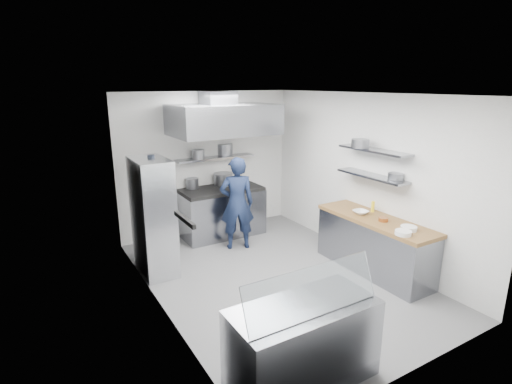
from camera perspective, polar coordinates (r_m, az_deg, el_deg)
floor at (r=6.41m, az=2.80°, el=-12.08°), size 5.00×5.00×0.00m
ceiling at (r=5.69m, az=3.18°, el=13.80°), size 5.00×5.00×0.00m
wall_back at (r=8.04m, az=-6.95°, el=4.11°), size 3.60×2.80×0.02m
wall_front at (r=4.17m, az=22.52°, el=-7.73°), size 3.60×2.80×0.02m
wall_left at (r=5.16m, az=-13.92°, el=-2.62°), size 2.80×5.00×0.02m
wall_right at (r=7.03m, az=15.29°, el=2.05°), size 2.80×5.00×0.02m
gas_range at (r=7.97m, az=-4.90°, el=-2.99°), size 1.60×0.80×0.90m
cooktop at (r=7.84m, az=-4.98°, el=0.34°), size 1.57×0.78×0.06m
stock_pot_left at (r=7.87m, az=-9.10°, el=1.24°), size 0.25×0.25×0.20m
stock_pot_mid at (r=8.06m, az=-4.69°, el=1.86°), size 0.37×0.37×0.24m
over_range_shelf at (r=7.92m, az=-5.84°, el=4.85°), size 1.60×0.30×0.04m
shelf_pot_a at (r=7.72m, az=-8.25°, el=5.33°), size 0.23×0.23×0.18m
shelf_pot_b at (r=8.18m, az=-4.51°, el=6.14°), size 0.33×0.33×0.22m
extractor_hood at (r=7.44m, az=-4.63°, el=10.28°), size 1.90×1.15×0.55m
hood_duct at (r=7.62m, az=-5.46°, el=13.24°), size 0.55×0.55×0.24m
red_firebox at (r=7.58m, az=-15.44°, el=3.13°), size 0.22×0.10×0.26m
chef at (r=7.21m, az=-2.73°, el=-1.63°), size 0.72×0.60×1.70m
wire_rack at (r=6.46m, az=-14.48°, el=-3.44°), size 0.50×0.90×1.85m
rack_bin_a at (r=6.32m, az=-13.88°, el=-5.03°), size 0.16×0.20×0.18m
rack_bin_b at (r=6.51m, az=-15.12°, el=0.10°), size 0.12×0.16×0.14m
rack_jar at (r=6.31m, az=-14.73°, el=4.33°), size 0.11×0.11×0.18m
knife_strip at (r=4.31m, az=-10.17°, el=-3.89°), size 0.04×0.55×0.05m
prep_counter_base at (r=6.71m, az=16.45°, el=-7.47°), size 0.62×2.00×0.84m
prep_counter_top at (r=6.56m, az=16.75°, el=-3.84°), size 0.65×2.04×0.06m
plate_stack_a at (r=5.96m, az=20.29°, el=-5.49°), size 0.23×0.23×0.06m
plate_stack_b at (r=6.17m, az=20.98°, el=-4.86°), size 0.23×0.23×0.06m
copper_pan at (r=6.43m, az=17.73°, el=-3.75°), size 0.15×0.15×0.06m
squeeze_bottle at (r=6.82m, az=16.35°, el=-2.01°), size 0.06×0.06×0.18m
mixing_bowl at (r=6.68m, az=14.72°, el=-2.81°), size 0.24×0.24×0.06m
wall_shelf_lower at (r=6.70m, az=16.22°, el=2.21°), size 0.30×1.30×0.04m
wall_shelf_upper at (r=6.62m, az=16.49°, el=5.75°), size 0.30×1.30×0.04m
shelf_pot_c at (r=6.47m, az=19.34°, el=2.15°), size 0.24×0.24×0.10m
shelf_pot_d at (r=6.66m, az=14.66°, el=6.73°), size 0.28×0.28×0.14m
display_case at (r=4.31m, az=6.69°, el=-20.71°), size 1.50×0.70×0.85m
display_glass at (r=3.88m, az=8.09°, el=-13.84°), size 1.47×0.19×0.42m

